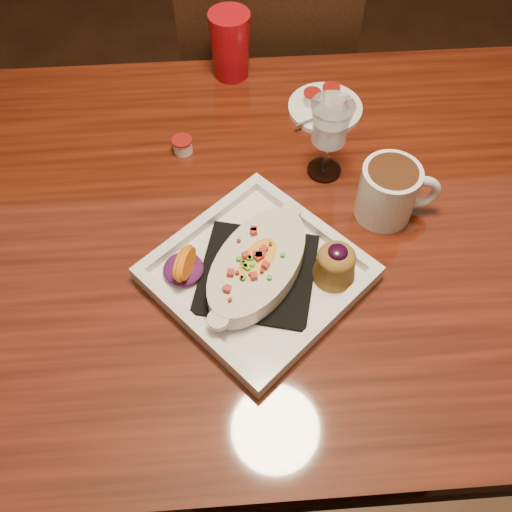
{
  "coord_description": "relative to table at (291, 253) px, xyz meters",
  "views": [
    {
      "loc": [
        -0.11,
        -0.6,
        1.53
      ],
      "look_at": [
        -0.07,
        -0.08,
        0.77
      ],
      "focal_mm": 40.0,
      "sensor_mm": 36.0,
      "label": 1
    }
  ],
  "objects": [
    {
      "name": "plate",
      "position": [
        -0.06,
        -0.11,
        0.12
      ],
      "size": [
        0.4,
        0.4,
        0.08
      ],
      "rotation": [
        0.0,
        0.0,
        0.72
      ],
      "color": "white",
      "rests_on": "table"
    },
    {
      "name": "coffee_mug",
      "position": [
        0.16,
        0.01,
        0.15
      ],
      "size": [
        0.14,
        0.1,
        0.1
      ],
      "rotation": [
        0.0,
        0.0,
        -0.06
      ],
      "color": "white",
      "rests_on": "table"
    },
    {
      "name": "creamer_loose",
      "position": [
        -0.19,
        0.18,
        0.11
      ],
      "size": [
        0.04,
        0.04,
        0.03
      ],
      "color": "silver",
      "rests_on": "table"
    },
    {
      "name": "saucer",
      "position": [
        0.09,
        0.27,
        0.11
      ],
      "size": [
        0.15,
        0.15,
        0.1
      ],
      "color": "white",
      "rests_on": "table"
    },
    {
      "name": "goblet",
      "position": [
        0.07,
        0.11,
        0.2
      ],
      "size": [
        0.07,
        0.07,
        0.16
      ],
      "color": "silver",
      "rests_on": "table"
    },
    {
      "name": "red_tumbler",
      "position": [
        -0.09,
        0.4,
        0.17
      ],
      "size": [
        0.08,
        0.08,
        0.14
      ],
      "primitive_type": "cone",
      "color": "#B00C14",
      "rests_on": "table"
    },
    {
      "name": "table",
      "position": [
        0.0,
        0.0,
        0.0
      ],
      "size": [
        1.5,
        0.9,
        0.75
      ],
      "color": "maroon",
      "rests_on": "floor"
    },
    {
      "name": "chair_far",
      "position": [
        -0.0,
        0.63,
        -0.15
      ],
      "size": [
        0.42,
        0.42,
        0.93
      ],
      "rotation": [
        0.0,
        0.0,
        3.14
      ],
      "color": "black",
      "rests_on": "floor"
    },
    {
      "name": "floor",
      "position": [
        0.0,
        0.0,
        -0.65
      ],
      "size": [
        7.0,
        7.0,
        0.0
      ],
      "primitive_type": "plane",
      "color": "#311D10",
      "rests_on": "ground"
    }
  ]
}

